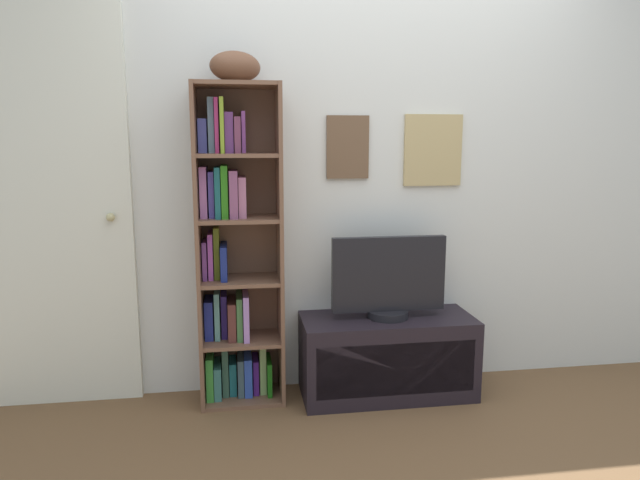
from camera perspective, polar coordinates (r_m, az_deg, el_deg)
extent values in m
cube|color=silver|center=(3.20, 4.43, 6.50)|extent=(4.80, 0.06, 2.39)
cube|color=brown|center=(3.13, 2.79, 9.26)|extent=(0.23, 0.02, 0.34)
cube|color=slate|center=(3.13, 2.81, 9.26)|extent=(0.18, 0.01, 0.29)
cube|color=tan|center=(3.26, 11.23, 8.80)|extent=(0.33, 0.02, 0.39)
cube|color=#A6867F|center=(3.26, 11.26, 8.80)|extent=(0.28, 0.01, 0.34)
cube|color=brown|center=(3.00, -12.03, -0.91)|extent=(0.02, 0.28, 1.67)
cube|color=brown|center=(3.00, -4.03, -0.70)|extent=(0.02, 0.28, 1.67)
cube|color=brown|center=(3.12, -8.06, -0.35)|extent=(0.44, 0.01, 1.67)
cube|color=brown|center=(3.25, -7.67, -15.27)|extent=(0.40, 0.27, 0.02)
cube|color=brown|center=(3.12, -7.81, -9.85)|extent=(0.40, 0.27, 0.02)
cube|color=brown|center=(3.03, -7.95, -4.03)|extent=(0.40, 0.27, 0.02)
cube|color=brown|center=(2.97, -8.10, 2.10)|extent=(0.40, 0.27, 0.02)
cube|color=brown|center=(2.94, -8.26, 8.40)|extent=(0.40, 0.27, 0.02)
cube|color=brown|center=(2.95, -8.43, 15.13)|extent=(0.40, 0.27, 0.02)
cube|color=green|center=(3.22, -10.92, -13.05)|extent=(0.04, 0.21, 0.24)
cube|color=#35726F|center=(3.23, -10.16, -13.49)|extent=(0.04, 0.20, 0.18)
cube|color=#305444|center=(3.24, -9.43, -12.64)|extent=(0.03, 0.16, 0.26)
cube|color=#175761|center=(3.25, -8.69, -13.26)|extent=(0.04, 0.15, 0.18)
cube|color=#364F5A|center=(3.24, -7.94, -13.12)|extent=(0.03, 0.18, 0.21)
cube|color=#2849B2|center=(3.24, -7.21, -13.07)|extent=(0.04, 0.18, 0.21)
cube|color=#3F1871|center=(3.25, -6.46, -13.15)|extent=(0.03, 0.16, 0.19)
cube|color=#7B9E60|center=(3.24, -5.78, -12.44)|extent=(0.03, 0.15, 0.27)
cube|color=#165C12|center=(3.24, -5.14, -13.27)|extent=(0.02, 0.20, 0.19)
cube|color=navy|center=(3.13, -11.02, -7.63)|extent=(0.04, 0.17, 0.21)
cube|color=slate|center=(3.12, -10.23, -7.24)|extent=(0.03, 0.17, 0.25)
cube|color=navy|center=(3.14, -9.56, -7.35)|extent=(0.03, 0.15, 0.23)
cube|color=#512925|center=(3.11, -8.80, -7.75)|extent=(0.04, 0.21, 0.20)
cube|color=#3B693A|center=(3.11, -8.06, -7.49)|extent=(0.03, 0.21, 0.23)
cube|color=#A279C7|center=(3.10, -7.43, -7.41)|extent=(0.03, 0.23, 0.24)
cube|color=#703B85|center=(3.05, -11.43, -1.89)|extent=(0.02, 0.17, 0.20)
cube|color=#A149AE|center=(3.05, -10.87, -1.49)|extent=(0.02, 0.17, 0.24)
cube|color=#525F18|center=(3.05, -10.28, -1.18)|extent=(0.03, 0.15, 0.27)
cube|color=navy|center=(3.03, -9.59, -2.11)|extent=(0.03, 0.21, 0.18)
cube|color=#A463A5|center=(2.99, -11.55, 4.75)|extent=(0.04, 0.19, 0.26)
cube|color=#4D42A3|center=(2.99, -10.78, 4.54)|extent=(0.03, 0.18, 0.23)
cube|color=#165054|center=(2.97, -10.18, 4.75)|extent=(0.03, 0.22, 0.26)
cube|color=#256D15|center=(2.97, -9.52, 4.85)|extent=(0.03, 0.22, 0.27)
cube|color=#7B456B|center=(2.97, -8.65, 4.62)|extent=(0.04, 0.23, 0.24)
cube|color=#A46588|center=(2.98, -7.81, 4.33)|extent=(0.04, 0.21, 0.21)
cube|color=#454B9F|center=(3.00, -11.64, 10.15)|extent=(0.04, 0.15, 0.17)
cube|color=#6589A0|center=(2.99, -10.82, 11.18)|extent=(0.03, 0.16, 0.27)
cube|color=#B42F73|center=(2.97, -10.27, 11.17)|extent=(0.02, 0.20, 0.27)
cube|color=olive|center=(2.96, -9.76, 11.19)|extent=(0.02, 0.23, 0.27)
cube|color=#532A62|center=(2.96, -9.08, 10.53)|extent=(0.04, 0.21, 0.20)
cube|color=#63304C|center=(2.96, -8.27, 10.33)|extent=(0.03, 0.22, 0.18)
cube|color=#9A4EAC|center=(3.00, -7.68, 10.63)|extent=(0.02, 0.15, 0.21)
ellipsoid|color=brown|center=(2.96, -8.47, 16.78)|extent=(0.30, 0.24, 0.15)
cube|color=black|center=(3.21, 6.71, -11.43)|extent=(0.94, 0.39, 0.44)
cube|color=black|center=(3.04, 7.68, -12.71)|extent=(0.84, 0.01, 0.28)
cylinder|color=black|center=(3.13, 6.80, -7.34)|extent=(0.22, 0.22, 0.04)
cube|color=black|center=(3.08, 6.88, -3.39)|extent=(0.62, 0.04, 0.40)
cube|color=white|center=(3.06, 6.95, -3.44)|extent=(0.58, 0.01, 0.36)
cube|color=silver|center=(3.22, -25.89, 2.78)|extent=(0.87, 0.04, 2.08)
cube|color=#B9BDB1|center=(3.19, -26.55, 10.19)|extent=(0.56, 0.01, 0.75)
cube|color=#B9BDB1|center=(3.29, -25.37, -5.20)|extent=(0.56, 0.01, 0.75)
sphere|color=tan|center=(3.10, -20.23, 2.15)|extent=(0.04, 0.04, 0.04)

